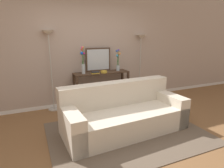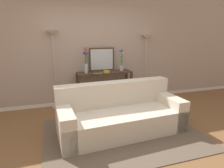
% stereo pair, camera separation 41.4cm
% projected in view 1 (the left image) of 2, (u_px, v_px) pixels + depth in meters
% --- Properties ---
extents(ground_plane, '(16.00, 16.00, 0.02)m').
position_uv_depth(ground_plane, '(119.00, 137.00, 3.44)').
color(ground_plane, brown).
extents(back_wall, '(12.00, 0.15, 2.82)m').
position_uv_depth(back_wall, '(86.00, 49.00, 4.83)').
color(back_wall, white).
rests_on(back_wall, ground).
extents(area_rug, '(2.77, 2.02, 0.01)m').
position_uv_depth(area_rug, '(127.00, 133.00, 3.55)').
color(area_rug, brown).
rests_on(area_rug, ground).
extents(couch, '(2.31, 1.07, 0.88)m').
position_uv_depth(couch, '(124.00, 114.00, 3.62)').
color(couch, beige).
rests_on(couch, ground).
extents(console_table, '(1.37, 0.38, 0.86)m').
position_uv_depth(console_table, '(102.00, 82.00, 4.86)').
color(console_table, '#473323').
rests_on(console_table, ground).
extents(floor_lamp_left, '(0.28, 0.28, 1.85)m').
position_uv_depth(floor_lamp_left, '(49.00, 49.00, 4.32)').
color(floor_lamp_left, '#B7B2A8').
rests_on(floor_lamp_left, ground).
extents(floor_lamp_right, '(0.28, 0.28, 1.75)m').
position_uv_depth(floor_lamp_right, '(141.00, 49.00, 5.25)').
color(floor_lamp_right, '#B7B2A8').
rests_on(floor_lamp_right, ground).
extents(wall_mirror, '(0.64, 0.02, 0.58)m').
position_uv_depth(wall_mirror, '(98.00, 60.00, 4.85)').
color(wall_mirror, '#473323').
rests_on(wall_mirror, console_table).
extents(vase_tall_flowers, '(0.12, 0.11, 0.64)m').
position_uv_depth(vase_tall_flowers, '(83.00, 61.00, 4.53)').
color(vase_tall_flowers, silver).
rests_on(vase_tall_flowers, console_table).
extents(vase_short_flowers, '(0.13, 0.10, 0.55)m').
position_uv_depth(vase_short_flowers, '(118.00, 61.00, 4.92)').
color(vase_short_flowers, silver).
rests_on(vase_short_flowers, console_table).
extents(fruit_bowl, '(0.16, 0.16, 0.05)m').
position_uv_depth(fruit_bowl, '(104.00, 72.00, 4.68)').
color(fruit_bowl, gold).
rests_on(fruit_bowl, console_table).
extents(book_stack, '(0.19, 0.14, 0.05)m').
position_uv_depth(book_stack, '(95.00, 73.00, 4.60)').
color(book_stack, gold).
rests_on(book_stack, console_table).
extents(book_row_under_console, '(0.34, 0.18, 0.12)m').
position_uv_depth(book_row_under_console, '(87.00, 105.00, 4.84)').
color(book_row_under_console, tan).
rests_on(book_row_under_console, ground).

